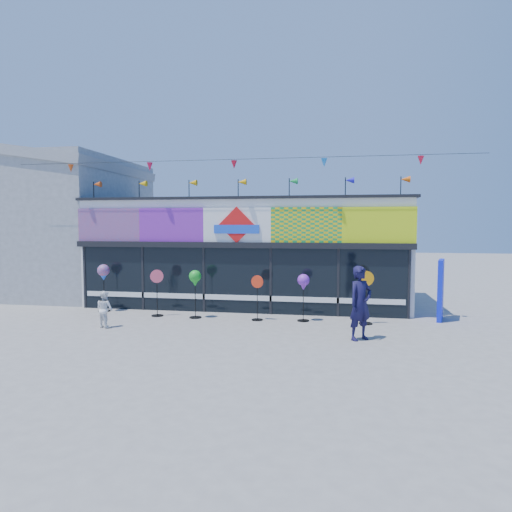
% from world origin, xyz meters
% --- Properties ---
extents(ground, '(80.00, 80.00, 0.00)m').
position_xyz_m(ground, '(0.00, 0.00, 0.00)').
color(ground, slate).
rests_on(ground, ground).
extents(kite_shop, '(16.00, 5.70, 5.31)m').
position_xyz_m(kite_shop, '(0.00, 5.94, 2.05)').
color(kite_shop, white).
rests_on(kite_shop, ground).
extents(neighbour_building, '(8.18, 7.20, 6.87)m').
position_xyz_m(neighbour_building, '(-10.00, 7.00, 3.20)').
color(neighbour_building, '#A7A9AC').
rests_on(neighbour_building, ground).
extents(blue_sign, '(0.40, 1.00, 1.98)m').
position_xyz_m(blue_sign, '(6.78, 3.38, 1.00)').
color(blue_sign, '#0E1DD9').
rests_on(blue_sign, ground).
extents(spinner_0, '(0.43, 0.43, 1.69)m').
position_xyz_m(spinner_0, '(-4.76, 2.88, 1.35)').
color(spinner_0, black).
rests_on(spinner_0, ground).
extents(spinner_1, '(0.44, 0.40, 1.58)m').
position_xyz_m(spinner_1, '(-2.56, 2.40, 0.84)').
color(spinner_1, black).
rests_on(spinner_1, ground).
extents(spinner_2, '(0.41, 0.41, 1.60)m').
position_xyz_m(spinner_2, '(-1.19, 2.33, 1.28)').
color(spinner_2, black).
rests_on(spinner_2, ground).
extents(spinner_3, '(0.41, 0.37, 1.47)m').
position_xyz_m(spinner_3, '(0.91, 2.33, 0.78)').
color(spinner_3, black).
rests_on(spinner_3, ground).
extents(spinner_4, '(0.39, 0.39, 1.53)m').
position_xyz_m(spinner_4, '(2.40, 2.45, 1.22)').
color(spinner_4, black).
rests_on(spinner_4, ground).
extents(spinner_5, '(0.47, 0.43, 1.67)m').
position_xyz_m(spinner_5, '(4.36, 2.36, 0.88)').
color(spinner_5, black).
rests_on(spinner_5, ground).
extents(adult_man, '(0.87, 0.84, 2.00)m').
position_xyz_m(adult_man, '(4.08, 0.32, 1.00)').
color(adult_man, '#141137').
rests_on(adult_man, ground).
extents(child, '(0.62, 0.50, 1.11)m').
position_xyz_m(child, '(-3.48, 0.53, 0.56)').
color(child, white).
rests_on(child, ground).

